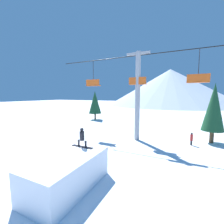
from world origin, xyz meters
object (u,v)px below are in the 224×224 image
snow_ramp (68,173)px  distant_skier (191,138)px  snowboarder (82,138)px  pine_tree_near (214,107)px

snow_ramp → distant_skier: 11.96m
snow_ramp → snowboarder: snowboarder is taller
snow_ramp → distant_skier: snow_ramp is taller
snowboarder → pine_tree_near: size_ratio=0.25×
snow_ramp → snowboarder: bearing=100.2°
pine_tree_near → distant_skier: 3.88m
snowboarder → distant_skier: size_ratio=1.20×
snowboarder → distant_skier: 10.90m
distant_skier → snowboarder: bearing=-125.8°
pine_tree_near → distant_skier: (-1.87, -1.72, -2.94)m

